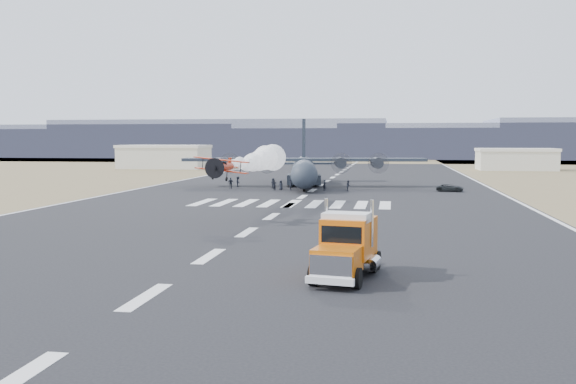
% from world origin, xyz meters
% --- Properties ---
extents(ground, '(500.00, 500.00, 0.00)m').
position_xyz_m(ground, '(0.00, 0.00, 0.00)').
color(ground, black).
rests_on(ground, ground).
extents(scrub_far, '(500.00, 80.00, 0.00)m').
position_xyz_m(scrub_far, '(0.00, 230.00, 0.00)').
color(scrub_far, olive).
rests_on(scrub_far, ground).
extents(runway_markings, '(60.00, 260.00, 0.01)m').
position_xyz_m(runway_markings, '(0.00, 60.00, 0.01)').
color(runway_markings, silver).
rests_on(runway_markings, ground).
extents(ridge_seg_b, '(150.00, 50.00, 15.00)m').
position_xyz_m(ridge_seg_b, '(-130.00, 260.00, 7.50)').
color(ridge_seg_b, slate).
rests_on(ridge_seg_b, ground).
extents(ridge_seg_c, '(150.00, 50.00, 17.00)m').
position_xyz_m(ridge_seg_c, '(-65.00, 260.00, 8.50)').
color(ridge_seg_c, slate).
rests_on(ridge_seg_c, ground).
extents(ridge_seg_d, '(150.00, 50.00, 13.00)m').
position_xyz_m(ridge_seg_d, '(0.00, 260.00, 6.50)').
color(ridge_seg_d, slate).
rests_on(ridge_seg_d, ground).
extents(ridge_seg_e, '(150.00, 50.00, 15.00)m').
position_xyz_m(ridge_seg_e, '(65.00, 260.00, 7.50)').
color(ridge_seg_e, slate).
rests_on(ridge_seg_e, ground).
extents(hangar_left, '(24.50, 14.50, 6.70)m').
position_xyz_m(hangar_left, '(-52.00, 145.00, 3.41)').
color(hangar_left, '#BAB7A5').
rests_on(hangar_left, ground).
extents(hangar_right, '(20.50, 12.50, 5.90)m').
position_xyz_m(hangar_right, '(46.00, 150.00, 3.01)').
color(hangar_right, '#BAB7A5').
rests_on(hangar_right, ground).
extents(semi_truck, '(4.05, 8.96, 3.94)m').
position_xyz_m(semi_truck, '(10.16, 6.63, 1.94)').
color(semi_truck, black).
rests_on(semi_truck, ground).
extents(aerobatic_biplane, '(5.55, 4.96, 2.33)m').
position_xyz_m(aerobatic_biplane, '(-3.76, 29.62, 5.63)').
color(aerobatic_biplane, red).
extents(smoke_trail, '(3.48, 21.32, 3.48)m').
position_xyz_m(smoke_trail, '(-3.14, 47.51, 5.77)').
color(smoke_trail, white).
extents(transport_aircraft, '(42.64, 34.99, 12.31)m').
position_xyz_m(transport_aircraft, '(-2.78, 81.92, 3.17)').
color(transport_aircraft, '#202931').
rests_on(transport_aircraft, ground).
extents(support_vehicle, '(4.57, 2.68, 1.20)m').
position_xyz_m(support_vehicle, '(21.97, 73.20, 0.60)').
color(support_vehicle, black).
rests_on(support_vehicle, ground).
extents(crew_a, '(0.82, 0.84, 1.77)m').
position_xyz_m(crew_a, '(2.02, 71.50, 0.89)').
color(crew_a, black).
rests_on(crew_a, ground).
extents(crew_b, '(0.62, 0.89, 1.71)m').
position_xyz_m(crew_b, '(5.86, 71.96, 0.85)').
color(crew_b, black).
rests_on(crew_b, ground).
extents(crew_c, '(0.61, 1.21, 1.83)m').
position_xyz_m(crew_c, '(-13.79, 77.34, 0.92)').
color(crew_c, black).
rests_on(crew_c, ground).
extents(crew_d, '(1.24, 1.00, 1.89)m').
position_xyz_m(crew_d, '(-14.09, 73.42, 0.94)').
color(crew_d, black).
rests_on(crew_d, ground).
extents(crew_e, '(0.87, 0.68, 1.56)m').
position_xyz_m(crew_e, '(-5.31, 72.39, 0.78)').
color(crew_e, black).
rests_on(crew_e, ground).
extents(crew_f, '(1.50, 1.53, 1.74)m').
position_xyz_m(crew_f, '(-7.14, 75.33, 0.87)').
color(crew_f, black).
rests_on(crew_f, ground).
extents(crew_g, '(0.61, 0.72, 1.86)m').
position_xyz_m(crew_g, '(-3.57, 71.85, 0.93)').
color(crew_g, black).
rests_on(crew_g, ground).
extents(crew_h, '(0.81, 0.97, 1.72)m').
position_xyz_m(crew_h, '(-6.34, 71.30, 0.86)').
color(crew_h, black).
rests_on(crew_h, ground).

